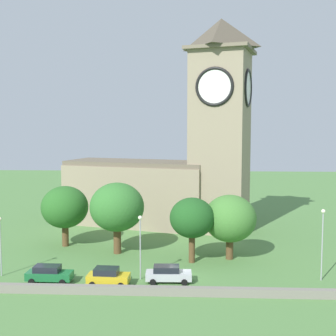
{
  "coord_description": "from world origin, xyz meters",
  "views": [
    {
      "loc": [
        0.96,
        -46.48,
        16.31
      ],
      "look_at": [
        -1.88,
        9.85,
        11.0
      ],
      "focal_mm": 47.65,
      "sensor_mm": 36.0,
      "label": 1
    }
  ],
  "objects_px": {
    "tree_riverside_east": "(117,207)",
    "tree_churchyard": "(65,207)",
    "streetlamp_west_end": "(0,236)",
    "tree_by_tower": "(230,219)",
    "streetlamp_west_mid": "(140,237)",
    "church": "(177,160)",
    "car_green": "(49,274)",
    "streetlamp_central": "(323,234)",
    "tree_riverside_west": "(192,218)",
    "car_yellow": "(108,276)",
    "car_silver": "(168,274)"
  },
  "relations": [
    {
      "from": "car_silver",
      "to": "tree_by_tower",
      "type": "bearing_deg",
      "value": 50.15
    },
    {
      "from": "streetlamp_west_end",
      "to": "tree_riverside_east",
      "type": "xyz_separation_m",
      "value": [
        11.24,
        9.27,
        1.6
      ]
    },
    {
      "from": "streetlamp_central",
      "to": "church",
      "type": "bearing_deg",
      "value": 123.19
    },
    {
      "from": "streetlamp_west_end",
      "to": "streetlamp_central",
      "type": "relative_size",
      "value": 0.85
    },
    {
      "from": "streetlamp_west_end",
      "to": "tree_by_tower",
      "type": "relative_size",
      "value": 0.82
    },
    {
      "from": "car_yellow",
      "to": "car_silver",
      "type": "height_order",
      "value": "car_yellow"
    },
    {
      "from": "car_green",
      "to": "car_silver",
      "type": "bearing_deg",
      "value": 3.02
    },
    {
      "from": "church",
      "to": "streetlamp_central",
      "type": "bearing_deg",
      "value": -56.81
    },
    {
      "from": "streetlamp_west_end",
      "to": "streetlamp_central",
      "type": "height_order",
      "value": "streetlamp_central"
    },
    {
      "from": "church",
      "to": "streetlamp_central",
      "type": "xyz_separation_m",
      "value": [
        16.06,
        -24.56,
        -5.8
      ]
    },
    {
      "from": "tree_riverside_east",
      "to": "streetlamp_west_mid",
      "type": "bearing_deg",
      "value": -67.05
    },
    {
      "from": "streetlamp_central",
      "to": "tree_churchyard",
      "type": "height_order",
      "value": "tree_churchyard"
    },
    {
      "from": "church",
      "to": "car_yellow",
      "type": "relative_size",
      "value": 7.42
    },
    {
      "from": "streetlamp_central",
      "to": "tree_riverside_west",
      "type": "distance_m",
      "value": 14.8
    },
    {
      "from": "church",
      "to": "tree_by_tower",
      "type": "relative_size",
      "value": 4.08
    },
    {
      "from": "tree_by_tower",
      "to": "tree_churchyard",
      "type": "relative_size",
      "value": 0.97
    },
    {
      "from": "tree_riverside_east",
      "to": "tree_churchyard",
      "type": "height_order",
      "value": "tree_riverside_east"
    },
    {
      "from": "church",
      "to": "tree_by_tower",
      "type": "bearing_deg",
      "value": -68.03
    },
    {
      "from": "tree_riverside_west",
      "to": "car_yellow",
      "type": "bearing_deg",
      "value": -136.6
    },
    {
      "from": "car_silver",
      "to": "streetlamp_central",
      "type": "height_order",
      "value": "streetlamp_central"
    },
    {
      "from": "streetlamp_west_mid",
      "to": "car_silver",
      "type": "bearing_deg",
      "value": -13.93
    },
    {
      "from": "tree_churchyard",
      "to": "tree_riverside_west",
      "type": "relative_size",
      "value": 1.05
    },
    {
      "from": "car_green",
      "to": "tree_by_tower",
      "type": "bearing_deg",
      "value": 25.19
    },
    {
      "from": "streetlamp_west_end",
      "to": "tree_riverside_west",
      "type": "bearing_deg",
      "value": 15.88
    },
    {
      "from": "streetlamp_west_end",
      "to": "car_yellow",
      "type": "bearing_deg",
      "value": -10.5
    },
    {
      "from": "tree_by_tower",
      "to": "tree_churchyard",
      "type": "distance_m",
      "value": 22.41
    },
    {
      "from": "streetlamp_west_mid",
      "to": "tree_churchyard",
      "type": "xyz_separation_m",
      "value": [
        -11.72,
        12.74,
        0.73
      ]
    },
    {
      "from": "tree_riverside_east",
      "to": "tree_by_tower",
      "type": "relative_size",
      "value": 1.15
    },
    {
      "from": "church",
      "to": "tree_riverside_east",
      "type": "relative_size",
      "value": 3.55
    },
    {
      "from": "tree_riverside_east",
      "to": "car_yellow",
      "type": "bearing_deg",
      "value": -85.43
    },
    {
      "from": "car_green",
      "to": "tree_churchyard",
      "type": "bearing_deg",
      "value": 99.05
    },
    {
      "from": "church",
      "to": "streetlamp_central",
      "type": "relative_size",
      "value": 4.25
    },
    {
      "from": "church",
      "to": "car_green",
      "type": "xyz_separation_m",
      "value": [
        -12.61,
        -26.59,
        -9.93
      ]
    },
    {
      "from": "tree_by_tower",
      "to": "tree_riverside_west",
      "type": "xyz_separation_m",
      "value": [
        -4.64,
        -1.6,
        0.35
      ]
    },
    {
      "from": "streetlamp_west_end",
      "to": "church",
      "type": "bearing_deg",
      "value": 53.47
    },
    {
      "from": "car_silver",
      "to": "tree_riverside_west",
      "type": "distance_m",
      "value": 8.66
    },
    {
      "from": "car_silver",
      "to": "tree_riverside_west",
      "type": "xyz_separation_m",
      "value": [
        2.51,
        6.96,
        4.5
      ]
    },
    {
      "from": "car_yellow",
      "to": "tree_riverside_west",
      "type": "xyz_separation_m",
      "value": [
        8.64,
        8.17,
        4.47
      ]
    },
    {
      "from": "tree_churchyard",
      "to": "tree_riverside_west",
      "type": "distance_m",
      "value": 18.41
    },
    {
      "from": "tree_riverside_east",
      "to": "tree_churchyard",
      "type": "distance_m",
      "value": 8.32
    },
    {
      "from": "car_yellow",
      "to": "tree_riverside_west",
      "type": "height_order",
      "value": "tree_riverside_west"
    },
    {
      "from": "car_silver",
      "to": "tree_riverside_west",
      "type": "bearing_deg",
      "value": 70.19
    },
    {
      "from": "streetlamp_central",
      "to": "tree_riverside_east",
      "type": "bearing_deg",
      "value": 158.96
    },
    {
      "from": "church",
      "to": "car_yellow",
      "type": "bearing_deg",
      "value": -103.01
    },
    {
      "from": "tree_riverside_east",
      "to": "streetlamp_west_end",
      "type": "bearing_deg",
      "value": -140.49
    },
    {
      "from": "car_green",
      "to": "tree_riverside_east",
      "type": "distance_m",
      "value": 13.25
    },
    {
      "from": "tree_riverside_west",
      "to": "tree_riverside_east",
      "type": "bearing_deg",
      "value": 160.65
    },
    {
      "from": "tree_by_tower",
      "to": "streetlamp_west_end",
      "type": "bearing_deg",
      "value": -163.54
    },
    {
      "from": "church",
      "to": "car_green",
      "type": "height_order",
      "value": "church"
    },
    {
      "from": "car_yellow",
      "to": "tree_riverside_west",
      "type": "bearing_deg",
      "value": 43.4
    }
  ]
}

